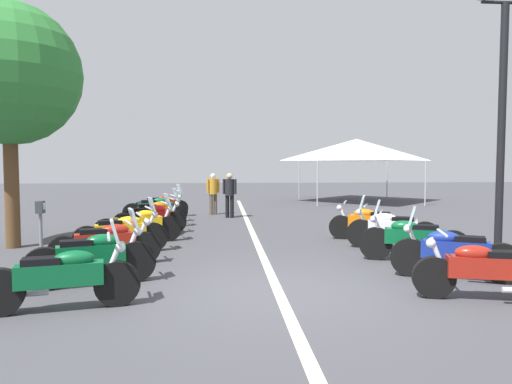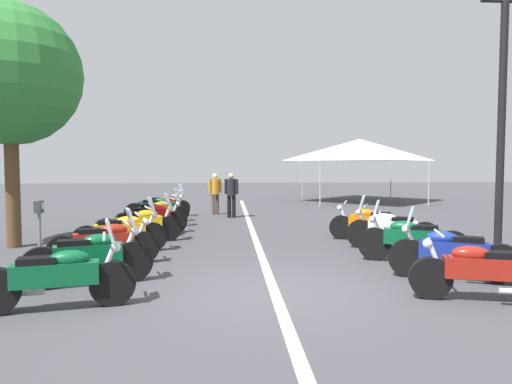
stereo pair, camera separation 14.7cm
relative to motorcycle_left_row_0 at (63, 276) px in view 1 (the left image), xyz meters
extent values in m
plane|color=#424247|center=(0.70, -2.98, -0.46)|extent=(80.00, 80.00, 0.00)
cube|color=beige|center=(6.05, -2.98, -0.46)|extent=(24.40, 0.16, 0.01)
cylinder|color=black|center=(0.16, -0.67, -0.15)|extent=(0.29, 0.64, 0.62)
cube|color=#0C592D|center=(-0.01, 0.03, 0.03)|extent=(0.54, 1.14, 0.30)
ellipsoid|color=#0C592D|center=(0.03, -0.14, 0.23)|extent=(0.38, 0.57, 0.22)
cube|color=black|center=(-0.06, 0.24, 0.21)|extent=(0.37, 0.53, 0.12)
cylinder|color=silver|center=(0.15, -0.62, 0.15)|extent=(0.14, 0.30, 0.58)
cylinder|color=silver|center=(0.14, -0.58, 0.51)|extent=(0.61, 0.19, 0.04)
sphere|color=silver|center=(0.18, -0.72, 0.35)|extent=(0.14, 0.14, 0.14)
cylinder|color=silver|center=(0.06, 0.50, -0.24)|extent=(0.21, 0.55, 0.08)
cube|color=silver|center=(0.16, -0.66, 0.58)|extent=(0.38, 0.20, 0.32)
cylinder|color=black|center=(1.49, -0.68, -0.12)|extent=(0.36, 0.68, 0.68)
cylinder|color=black|center=(1.04, 0.62, -0.12)|extent=(0.36, 0.68, 0.68)
cube|color=#0C592D|center=(1.26, -0.03, 0.06)|extent=(0.61, 1.08, 0.30)
ellipsoid|color=#0C592D|center=(1.32, -0.20, 0.26)|extent=(0.42, 0.58, 0.22)
cube|color=black|center=(1.19, 0.18, 0.24)|extent=(0.40, 0.54, 0.12)
cylinder|color=silver|center=(1.47, -0.62, 0.18)|extent=(0.16, 0.30, 0.58)
cylinder|color=silver|center=(1.46, -0.58, 0.54)|extent=(0.60, 0.24, 0.04)
sphere|color=silver|center=(1.51, -0.73, 0.38)|extent=(0.14, 0.14, 0.14)
cylinder|color=silver|center=(1.30, 0.42, -0.23)|extent=(0.26, 0.55, 0.08)
cube|color=silver|center=(1.48, -0.66, 0.61)|extent=(0.38, 0.23, 0.32)
cylinder|color=black|center=(2.95, -0.60, -0.15)|extent=(0.32, 0.64, 0.62)
cylinder|color=black|center=(2.50, 0.80, -0.15)|extent=(0.32, 0.64, 0.62)
cube|color=maroon|center=(2.73, 0.10, 0.03)|extent=(0.61, 1.15, 0.30)
ellipsoid|color=maroon|center=(2.78, -0.07, 0.23)|extent=(0.41, 0.57, 0.22)
cube|color=black|center=(2.66, 0.31, 0.21)|extent=(0.39, 0.54, 0.12)
cylinder|color=silver|center=(2.93, -0.54, 0.15)|extent=(0.16, 0.30, 0.58)
cylinder|color=silver|center=(2.92, -0.50, 0.51)|extent=(0.60, 0.23, 0.04)
sphere|color=silver|center=(2.97, -0.65, 0.35)|extent=(0.14, 0.14, 0.14)
cylinder|color=silver|center=(2.76, 0.57, -0.24)|extent=(0.24, 0.55, 0.08)
cylinder|color=black|center=(4.22, -0.58, -0.14)|extent=(0.35, 0.65, 0.64)
cylinder|color=black|center=(3.75, 0.74, -0.14)|extent=(0.35, 0.65, 0.64)
cube|color=#EAB214|center=(3.98, 0.08, 0.04)|extent=(0.62, 1.10, 0.30)
ellipsoid|color=#EAB214|center=(4.04, -0.09, 0.24)|extent=(0.42, 0.58, 0.22)
cube|color=black|center=(3.91, 0.29, 0.22)|extent=(0.40, 0.54, 0.12)
cylinder|color=silver|center=(4.20, -0.52, 0.16)|extent=(0.16, 0.30, 0.58)
cylinder|color=silver|center=(4.18, -0.49, 0.52)|extent=(0.60, 0.24, 0.04)
sphere|color=silver|center=(4.23, -0.63, 0.36)|extent=(0.14, 0.14, 0.14)
cylinder|color=silver|center=(4.02, 0.54, -0.24)|extent=(0.26, 0.55, 0.08)
cube|color=silver|center=(4.21, -0.56, 0.59)|extent=(0.38, 0.23, 0.32)
cylinder|color=black|center=(5.57, -0.77, -0.14)|extent=(0.35, 0.65, 0.64)
cylinder|color=black|center=(5.06, 0.65, -0.14)|extent=(0.35, 0.65, 0.64)
cube|color=#EAB214|center=(5.32, -0.06, 0.04)|extent=(0.65, 1.17, 0.30)
ellipsoid|color=#EAB214|center=(5.38, -0.23, 0.24)|extent=(0.42, 0.58, 0.22)
cube|color=black|center=(5.24, 0.15, 0.22)|extent=(0.41, 0.54, 0.12)
cylinder|color=silver|center=(5.55, -0.71, 0.16)|extent=(0.16, 0.30, 0.58)
cylinder|color=silver|center=(5.54, -0.67, 0.52)|extent=(0.60, 0.25, 0.04)
sphere|color=silver|center=(5.59, -0.81, 0.36)|extent=(0.14, 0.14, 0.14)
cylinder|color=silver|center=(5.33, 0.43, -0.24)|extent=(0.26, 0.54, 0.08)
cube|color=silver|center=(5.56, -0.75, 0.59)|extent=(0.38, 0.24, 0.32)
cylinder|color=black|center=(7.03, -0.80, -0.15)|extent=(0.30, 0.63, 0.62)
cylinder|color=black|center=(6.65, 0.57, -0.15)|extent=(0.30, 0.63, 0.62)
cube|color=red|center=(6.84, -0.12, 0.03)|extent=(0.56, 1.11, 0.30)
ellipsoid|color=red|center=(6.88, -0.29, 0.23)|extent=(0.39, 0.57, 0.22)
cube|color=black|center=(6.78, 0.10, 0.21)|extent=(0.38, 0.53, 0.12)
cylinder|color=silver|center=(7.01, -0.74, 0.15)|extent=(0.14, 0.30, 0.58)
cylinder|color=silver|center=(7.00, -0.70, 0.51)|extent=(0.61, 0.20, 0.04)
sphere|color=silver|center=(7.04, -0.85, 0.35)|extent=(0.14, 0.14, 0.14)
cylinder|color=silver|center=(6.90, 0.34, -0.25)|extent=(0.22, 0.55, 0.08)
cylinder|color=black|center=(8.34, -0.71, -0.16)|extent=(0.35, 0.62, 0.61)
cylinder|color=black|center=(7.86, 0.56, -0.16)|extent=(0.35, 0.62, 0.61)
cube|color=orange|center=(8.10, -0.07, 0.02)|extent=(0.63, 1.06, 0.30)
ellipsoid|color=orange|center=(8.17, -0.24, 0.22)|extent=(0.43, 0.58, 0.22)
cube|color=black|center=(8.02, 0.13, 0.20)|extent=(0.41, 0.54, 0.12)
cylinder|color=silver|center=(8.32, -0.65, 0.14)|extent=(0.17, 0.30, 0.58)
cylinder|color=silver|center=(8.31, -0.61, 0.50)|extent=(0.59, 0.26, 0.04)
sphere|color=silver|center=(8.36, -0.75, 0.34)|extent=(0.14, 0.14, 0.14)
cylinder|color=silver|center=(8.13, 0.37, -0.25)|extent=(0.27, 0.54, 0.08)
cube|color=silver|center=(8.33, -0.69, 0.57)|extent=(0.38, 0.24, 0.32)
cylinder|color=black|center=(9.64, -0.64, -0.14)|extent=(0.29, 0.67, 0.65)
cylinder|color=black|center=(9.29, 0.82, -0.14)|extent=(0.29, 0.67, 0.65)
cube|color=#0C592D|center=(9.47, 0.09, 0.04)|extent=(0.53, 1.17, 0.30)
ellipsoid|color=#0C592D|center=(9.51, -0.08, 0.24)|extent=(0.37, 0.57, 0.22)
cube|color=black|center=(9.42, 0.31, 0.22)|extent=(0.36, 0.53, 0.12)
cylinder|color=silver|center=(9.62, -0.58, 0.16)|extent=(0.13, 0.30, 0.58)
cylinder|color=silver|center=(9.61, -0.54, 0.52)|extent=(0.61, 0.18, 0.04)
sphere|color=silver|center=(9.65, -0.68, 0.36)|extent=(0.14, 0.14, 0.14)
cylinder|color=silver|center=(9.54, 0.57, -0.23)|extent=(0.20, 0.55, 0.08)
cylinder|color=black|center=(11.13, -0.57, -0.16)|extent=(0.37, 0.61, 0.61)
cylinder|color=black|center=(10.56, 0.77, -0.16)|extent=(0.37, 0.61, 0.61)
cube|color=maroon|center=(10.84, 0.10, 0.02)|extent=(0.69, 1.13, 0.30)
ellipsoid|color=maroon|center=(10.91, -0.06, 0.22)|extent=(0.44, 0.58, 0.22)
cube|color=black|center=(10.76, 0.30, 0.20)|extent=(0.43, 0.54, 0.12)
cylinder|color=silver|center=(11.11, -0.51, 0.14)|extent=(0.18, 0.29, 0.58)
cylinder|color=silver|center=(11.09, -0.48, 0.50)|extent=(0.59, 0.28, 0.04)
sphere|color=silver|center=(11.15, -0.61, 0.34)|extent=(0.14, 0.14, 0.14)
cylinder|color=silver|center=(10.84, 0.58, -0.25)|extent=(0.29, 0.54, 0.08)
cube|color=silver|center=(11.12, -0.55, 0.57)|extent=(0.38, 0.25, 0.32)
cylinder|color=black|center=(0.21, -5.20, -0.16)|extent=(0.29, 0.63, 0.61)
cube|color=maroon|center=(0.03, -5.90, 0.02)|extent=(0.55, 1.13, 0.30)
ellipsoid|color=maroon|center=(0.08, -5.72, 0.22)|extent=(0.38, 0.57, 0.22)
cube|color=black|center=(-0.03, -6.11, 0.20)|extent=(0.37, 0.53, 0.12)
cylinder|color=silver|center=(0.20, -5.26, 0.14)|extent=(0.14, 0.30, 0.58)
cylinder|color=silver|center=(0.19, -5.30, 0.50)|extent=(0.61, 0.20, 0.04)
sphere|color=silver|center=(0.23, -5.15, 0.34)|extent=(0.14, 0.14, 0.14)
cylinder|color=black|center=(1.54, -5.39, -0.13)|extent=(0.40, 0.66, 0.66)
cylinder|color=black|center=(0.94, -6.70, -0.13)|extent=(0.40, 0.66, 0.66)
cube|color=navy|center=(1.24, -6.04, 0.05)|extent=(0.71, 1.11, 0.30)
ellipsoid|color=navy|center=(1.31, -5.88, 0.25)|extent=(0.45, 0.58, 0.22)
cube|color=black|center=(1.15, -6.24, 0.23)|extent=(0.43, 0.54, 0.12)
cylinder|color=silver|center=(1.51, -5.44, 0.17)|extent=(0.18, 0.29, 0.58)
cylinder|color=silver|center=(1.49, -5.48, 0.53)|extent=(0.58, 0.29, 0.04)
sphere|color=silver|center=(1.56, -5.34, 0.37)|extent=(0.14, 0.14, 0.14)
cylinder|color=silver|center=(0.90, -6.36, -0.23)|extent=(0.30, 0.53, 0.08)
cube|color=silver|center=(1.53, -5.41, 0.60)|extent=(0.38, 0.26, 0.32)
cylinder|color=black|center=(2.96, -5.25, -0.13)|extent=(0.38, 0.67, 0.67)
cylinder|color=black|center=(2.40, -6.61, -0.13)|extent=(0.38, 0.67, 0.67)
cube|color=#0C592D|center=(2.68, -5.93, 0.05)|extent=(0.68, 1.14, 0.30)
ellipsoid|color=#0C592D|center=(2.75, -5.76, 0.25)|extent=(0.44, 0.58, 0.22)
cube|color=black|center=(2.60, -6.13, 0.23)|extent=(0.42, 0.54, 0.12)
cylinder|color=silver|center=(2.93, -5.31, 0.17)|extent=(0.17, 0.29, 0.58)
cylinder|color=silver|center=(2.92, -5.34, 0.53)|extent=(0.59, 0.27, 0.04)
sphere|color=silver|center=(2.98, -5.20, 0.37)|extent=(0.14, 0.14, 0.14)
cylinder|color=silver|center=(2.35, -6.27, -0.23)|extent=(0.28, 0.54, 0.08)
cube|color=silver|center=(2.95, -5.27, 0.60)|extent=(0.38, 0.25, 0.32)
cylinder|color=black|center=(4.37, -5.37, -0.13)|extent=(0.38, 0.66, 0.66)
cylinder|color=black|center=(3.83, -6.68, -0.13)|extent=(0.38, 0.66, 0.66)
cube|color=white|center=(4.10, -6.02, 0.05)|extent=(0.67, 1.11, 0.30)
ellipsoid|color=white|center=(4.17, -5.86, 0.25)|extent=(0.44, 0.58, 0.22)
cube|color=black|center=(4.01, -6.23, 0.23)|extent=(0.42, 0.54, 0.12)
cylinder|color=silver|center=(4.34, -5.42, 0.17)|extent=(0.17, 0.29, 0.58)
cylinder|color=silver|center=(4.33, -5.46, 0.53)|extent=(0.59, 0.27, 0.04)
sphere|color=silver|center=(4.38, -5.32, 0.37)|extent=(0.14, 0.14, 0.14)
cylinder|color=silver|center=(3.77, -6.35, -0.23)|extent=(0.28, 0.54, 0.08)
cube|color=silver|center=(4.36, -5.38, 0.60)|extent=(0.38, 0.25, 0.32)
cylinder|color=black|center=(5.61, -5.21, -0.15)|extent=(0.33, 0.63, 0.62)
cylinder|color=black|center=(5.12, -6.66, -0.15)|extent=(0.33, 0.63, 0.62)
cube|color=orange|center=(5.37, -5.94, 0.03)|extent=(0.64, 1.19, 0.30)
ellipsoid|color=orange|center=(5.43, -5.77, 0.23)|extent=(0.41, 0.58, 0.22)
cube|color=black|center=(5.30, -6.14, 0.21)|extent=(0.40, 0.54, 0.12)
cylinder|color=silver|center=(5.59, -5.27, 0.15)|extent=(0.16, 0.30, 0.58)
cylinder|color=silver|center=(5.58, -5.31, 0.51)|extent=(0.60, 0.24, 0.04)
sphere|color=silver|center=(5.63, -5.17, 0.35)|extent=(0.14, 0.14, 0.14)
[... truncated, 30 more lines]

